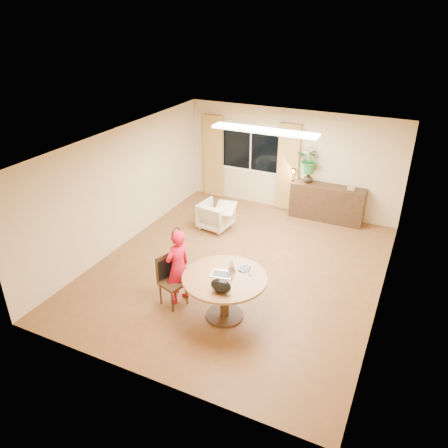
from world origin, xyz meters
name	(u,v)px	position (x,y,z in m)	size (l,w,h in m)	color
floor	(239,268)	(0.00, 0.00, 0.00)	(6.50, 6.50, 0.00)	brown
ceiling	(241,145)	(0.00, 0.00, 2.60)	(6.50, 6.50, 0.00)	white
wall_back	(291,161)	(0.00, 3.25, 1.30)	(5.50, 5.50, 0.00)	beige
wall_left	(123,187)	(-2.75, 0.00, 1.30)	(6.50, 6.50, 0.00)	beige
wall_right	(390,241)	(2.75, 0.00, 1.30)	(6.50, 6.50, 0.00)	beige
window	(251,148)	(-1.10, 3.23, 1.50)	(1.70, 0.03, 1.30)	white
curtain_left	(213,157)	(-2.15, 3.15, 1.15)	(0.55, 0.08, 2.25)	olive
curtain_right	(288,168)	(-0.05, 3.15, 1.15)	(0.55, 0.08, 2.25)	olive
ceiling_panel	(265,131)	(0.00, 1.20, 2.57)	(2.20, 0.35, 0.05)	white
dining_table	(225,286)	(0.40, -1.50, 0.64)	(1.42, 1.42, 0.81)	brown
dining_chair	(173,282)	(-0.58, -1.58, 0.47)	(0.45, 0.41, 0.94)	black
child	(178,267)	(-0.55, -1.43, 0.71)	(0.34, 0.52, 1.42)	#B6120E
laptop	(222,268)	(0.33, -1.46, 0.93)	(0.38, 0.25, 0.25)	#B7B7BC
tumbler	(231,267)	(0.41, -1.28, 0.87)	(0.08, 0.08, 0.12)	white
wine_glass	(250,270)	(0.75, -1.28, 0.90)	(0.07, 0.07, 0.19)	white
pot_lid	(244,268)	(0.59, -1.15, 0.83)	(0.22, 0.22, 0.04)	white
handbag	(221,286)	(0.53, -1.91, 0.92)	(0.35, 0.20, 0.23)	black
armchair	(216,215)	(-1.22, 1.42, 0.33)	(0.70, 0.72, 0.65)	beige
throw	(226,205)	(-0.95, 1.38, 0.67)	(0.45, 0.55, 0.03)	beige
sideboard	(327,203)	(1.05, 3.01, 0.45)	(1.79, 0.44, 0.90)	black
vase	(308,178)	(0.52, 3.01, 1.02)	(0.24, 0.24, 0.25)	black
bouquet	(310,160)	(0.53, 3.01, 1.47)	(0.59, 0.51, 0.66)	#356C28
book_stack	(351,188)	(1.58, 3.01, 0.93)	(0.19, 0.14, 0.08)	#906D49
desk_lamp	(293,175)	(0.16, 2.96, 1.06)	(0.14, 0.14, 0.34)	black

